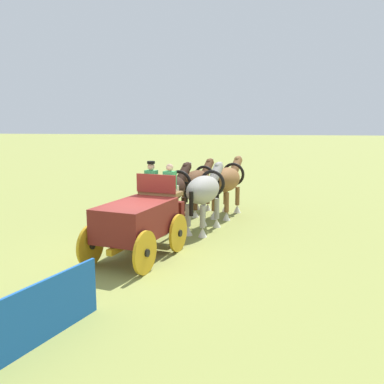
% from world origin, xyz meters
% --- Properties ---
extents(ground_plane, '(220.00, 220.00, 0.00)m').
position_xyz_m(ground_plane, '(0.00, 0.00, 0.00)').
color(ground_plane, olive).
extents(show_wagon, '(5.48, 2.40, 2.59)m').
position_xyz_m(show_wagon, '(0.18, -0.04, 1.10)').
color(show_wagon, maroon).
rests_on(show_wagon, ground).
extents(draft_horse_rear_near, '(3.02, 1.39, 2.23)m').
position_xyz_m(draft_horse_rear_near, '(3.65, -0.21, 1.36)').
color(draft_horse_rear_near, '#331E14').
rests_on(draft_horse_rear_near, ground).
extents(draft_horse_rear_off, '(3.03, 1.40, 2.29)m').
position_xyz_m(draft_horse_rear_off, '(3.34, -1.47, 1.41)').
color(draft_horse_rear_off, '#9E998E').
rests_on(draft_horse_rear_off, ground).
extents(draft_horse_lead_near, '(3.03, 1.35, 2.16)m').
position_xyz_m(draft_horse_lead_near, '(6.18, -0.82, 1.30)').
color(draft_horse_lead_near, brown).
rests_on(draft_horse_lead_near, ground).
extents(draft_horse_lead_off, '(3.09, 1.41, 2.31)m').
position_xyz_m(draft_horse_lead_off, '(5.87, -2.08, 1.43)').
color(draft_horse_lead_off, brown).
rests_on(draft_horse_lead_off, ground).
extents(sponsor_banner, '(3.08, 1.00, 1.10)m').
position_xyz_m(sponsor_banner, '(-4.81, 0.38, 0.55)').
color(sponsor_banner, '#1959B2').
rests_on(sponsor_banner, ground).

